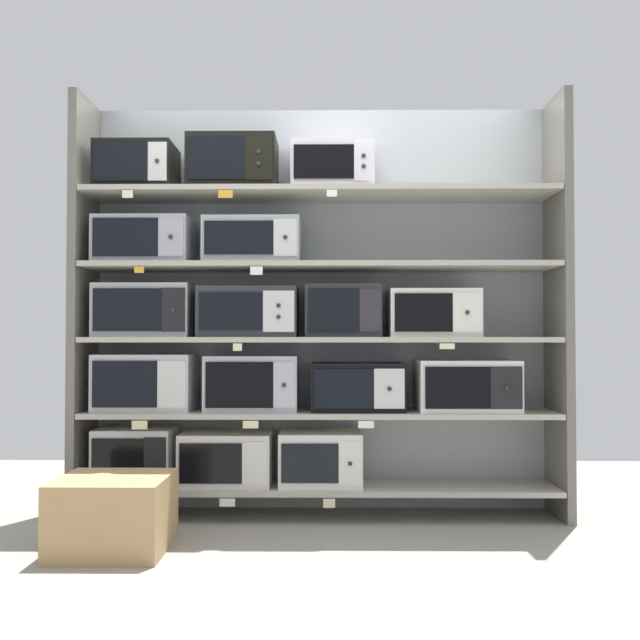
# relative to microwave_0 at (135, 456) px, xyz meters

# --- Properties ---
(ground) EXTENTS (6.71, 6.00, 0.02)m
(ground) POSITION_rel_microwave_0_xyz_m (1.07, -1.00, -0.35)
(ground) COLOR gray
(back_panel) EXTENTS (2.91, 0.04, 2.43)m
(back_panel) POSITION_rel_microwave_0_xyz_m (1.07, 0.25, 0.87)
(back_panel) COLOR #9EA3A8
(back_panel) RESTS_ON ground
(upright_left) EXTENTS (0.05, 0.44, 2.43)m
(upright_left) POSITION_rel_microwave_0_xyz_m (-0.31, 0.00, 0.87)
(upright_left) COLOR #68645B
(upright_left) RESTS_ON ground
(upright_right) EXTENTS (0.05, 0.44, 2.43)m
(upright_right) POSITION_rel_microwave_0_xyz_m (2.45, 0.00, 0.87)
(upright_right) COLOR #68645B
(upright_right) RESTS_ON ground
(shelf_0) EXTENTS (2.71, 0.44, 0.03)m
(shelf_0) POSITION_rel_microwave_0_xyz_m (1.07, 0.00, -0.18)
(shelf_0) COLOR #ADA899
(shelf_0) RESTS_ON ground
(microwave_0) EXTENTS (0.44, 0.33, 0.32)m
(microwave_0) POSITION_rel_microwave_0_xyz_m (0.00, 0.00, 0.00)
(microwave_0) COLOR silver
(microwave_0) RESTS_ON shelf_0
(microwave_1) EXTENTS (0.52, 0.37, 0.30)m
(microwave_1) POSITION_rel_microwave_0_xyz_m (0.53, 0.00, -0.01)
(microwave_1) COLOR silver
(microwave_1) RESTS_ON shelf_0
(microwave_2) EXTENTS (0.47, 0.39, 0.31)m
(microwave_2) POSITION_rel_microwave_0_xyz_m (1.08, 0.00, -0.01)
(microwave_2) COLOR silver
(microwave_2) RESTS_ON shelf_0
(price_tag_0) EXTENTS (0.08, 0.00, 0.03)m
(price_tag_0) POSITION_rel_microwave_0_xyz_m (0.02, -0.22, -0.21)
(price_tag_0) COLOR beige
(price_tag_1) EXTENTS (0.09, 0.00, 0.04)m
(price_tag_1) POSITION_rel_microwave_0_xyz_m (0.56, -0.22, -0.22)
(price_tag_1) COLOR white
(price_tag_2) EXTENTS (0.07, 0.00, 0.05)m
(price_tag_2) POSITION_rel_microwave_0_xyz_m (1.12, -0.22, -0.22)
(price_tag_2) COLOR beige
(shelf_1) EXTENTS (2.71, 0.44, 0.03)m
(shelf_1) POSITION_rel_microwave_0_xyz_m (1.07, 0.00, 0.25)
(shelf_1) COLOR #ADA899
(microwave_3) EXTENTS (0.56, 0.36, 0.33)m
(microwave_3) POSITION_rel_microwave_0_xyz_m (0.06, -0.00, 0.43)
(microwave_3) COLOR #BCBCC3
(microwave_3) RESTS_ON shelf_1
(microwave_4) EXTENTS (0.53, 0.36, 0.32)m
(microwave_4) POSITION_rel_microwave_0_xyz_m (0.68, -0.00, 0.42)
(microwave_4) COLOR #B5B1C0
(microwave_4) RESTS_ON shelf_1
(microwave_5) EXTENTS (0.53, 0.36, 0.28)m
(microwave_5) POSITION_rel_microwave_0_xyz_m (1.29, -0.00, 0.40)
(microwave_5) COLOR black
(microwave_5) RESTS_ON shelf_1
(microwave_6) EXTENTS (0.57, 0.42, 0.29)m
(microwave_6) POSITION_rel_microwave_0_xyz_m (1.92, -0.00, 0.41)
(microwave_6) COLOR silver
(microwave_6) RESTS_ON shelf_1
(price_tag_3) EXTENTS (0.09, 0.00, 0.05)m
(price_tag_3) POSITION_rel_microwave_0_xyz_m (0.08, -0.22, 0.21)
(price_tag_3) COLOR beige
(price_tag_4) EXTENTS (0.09, 0.00, 0.04)m
(price_tag_4) POSITION_rel_microwave_0_xyz_m (0.69, -0.22, 0.21)
(price_tag_4) COLOR beige
(price_tag_5) EXTENTS (0.09, 0.00, 0.04)m
(price_tag_5) POSITION_rel_microwave_0_xyz_m (1.33, -0.22, 0.21)
(price_tag_5) COLOR white
(shelf_2) EXTENTS (2.71, 0.44, 0.03)m
(shelf_2) POSITION_rel_microwave_0_xyz_m (1.07, 0.00, 0.67)
(shelf_2) COLOR #ADA899
(microwave_7) EXTENTS (0.55, 0.37, 0.31)m
(microwave_7) POSITION_rel_microwave_0_xyz_m (0.05, -0.00, 0.84)
(microwave_7) COLOR #A1A5AE
(microwave_7) RESTS_ON shelf_2
(microwave_8) EXTENTS (0.57, 0.39, 0.29)m
(microwave_8) POSITION_rel_microwave_0_xyz_m (0.66, 0.00, 0.83)
(microwave_8) COLOR #2B2E34
(microwave_8) RESTS_ON shelf_2
(microwave_9) EXTENTS (0.43, 0.34, 0.30)m
(microwave_9) POSITION_rel_microwave_0_xyz_m (1.21, -0.00, 0.84)
(microwave_9) COLOR #2A292D
(microwave_9) RESTS_ON shelf_2
(microwave_10) EXTENTS (0.51, 0.37, 0.27)m
(microwave_10) POSITION_rel_microwave_0_xyz_m (1.73, -0.00, 0.83)
(microwave_10) COLOR silver
(microwave_10) RESTS_ON shelf_2
(price_tag_6) EXTENTS (0.05, 0.00, 0.04)m
(price_tag_6) POSITION_rel_microwave_0_xyz_m (0.62, -0.22, 0.63)
(price_tag_6) COLOR beige
(price_tag_7) EXTENTS (0.08, 0.00, 0.03)m
(price_tag_7) POSITION_rel_microwave_0_xyz_m (1.77, -0.22, 0.64)
(price_tag_7) COLOR beige
(shelf_3) EXTENTS (2.71, 0.44, 0.03)m
(shelf_3) POSITION_rel_microwave_0_xyz_m (1.07, 0.00, 1.10)
(shelf_3) COLOR #ADA899
(microwave_11) EXTENTS (0.54, 0.40, 0.27)m
(microwave_11) POSITION_rel_microwave_0_xyz_m (0.05, -0.00, 1.25)
(microwave_11) COLOR #9B9EA9
(microwave_11) RESTS_ON shelf_3
(microwave_12) EXTENTS (0.55, 0.38, 0.26)m
(microwave_12) POSITION_rel_microwave_0_xyz_m (0.68, 0.00, 1.25)
(microwave_12) COLOR #9CA7A9
(microwave_12) RESTS_ON shelf_3
(price_tag_8) EXTENTS (0.05, 0.00, 0.04)m
(price_tag_8) POSITION_rel_microwave_0_xyz_m (0.07, -0.22, 1.06)
(price_tag_8) COLOR orange
(price_tag_9) EXTENTS (0.07, 0.00, 0.05)m
(price_tag_9) POSITION_rel_microwave_0_xyz_m (0.72, -0.22, 1.06)
(price_tag_9) COLOR white
(shelf_4) EXTENTS (2.71, 0.44, 0.03)m
(shelf_4) POSITION_rel_microwave_0_xyz_m (1.07, 0.00, 1.53)
(shelf_4) COLOR #ADA899
(microwave_13) EXTENTS (0.44, 0.37, 0.27)m
(microwave_13) POSITION_rel_microwave_0_xyz_m (-0.00, -0.00, 1.68)
(microwave_13) COLOR black
(microwave_13) RESTS_ON shelf_4
(microwave_14) EXTENTS (0.51, 0.37, 0.31)m
(microwave_14) POSITION_rel_microwave_0_xyz_m (0.56, -0.00, 1.70)
(microwave_14) COLOR black
(microwave_14) RESTS_ON shelf_4
(microwave_15) EXTENTS (0.48, 0.35, 0.27)m
(microwave_15) POSITION_rel_microwave_0_xyz_m (1.14, 0.00, 1.68)
(microwave_15) COLOR silver
(microwave_15) RESTS_ON shelf_4
(price_tag_10) EXTENTS (0.06, 0.00, 0.04)m
(price_tag_10) POSITION_rel_microwave_0_xyz_m (0.00, -0.22, 1.49)
(price_tag_10) COLOR beige
(price_tag_11) EXTENTS (0.08, 0.00, 0.04)m
(price_tag_11) POSITION_rel_microwave_0_xyz_m (0.55, -0.22, 1.48)
(price_tag_11) COLOR orange
(price_tag_12) EXTENTS (0.06, 0.00, 0.04)m
(price_tag_12) POSITION_rel_microwave_0_xyz_m (1.14, -0.22, 1.49)
(price_tag_12) COLOR white
(shipping_carton) EXTENTS (0.53, 0.53, 0.36)m
(shipping_carton) POSITION_rel_microwave_0_xyz_m (0.08, -0.73, -0.17)
(shipping_carton) COLOR tan
(shipping_carton) RESTS_ON ground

